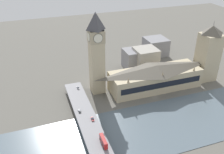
# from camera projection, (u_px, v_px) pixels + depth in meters

# --- Properties ---
(ground_plane) EXTENTS (600.00, 600.00, 0.00)m
(ground_plane) POSITION_uv_depth(u_px,v_px,m) (155.00, 98.00, 224.96)
(ground_plane) COLOR #605E56
(river_water) EXTENTS (59.35, 360.00, 0.30)m
(river_water) POSITION_uv_depth(u_px,v_px,m) (176.00, 121.00, 195.42)
(river_water) COLOR slate
(river_water) RESTS_ON ground_plane
(parliament_hall) EXTENTS (27.02, 86.68, 23.48)m
(parliament_hall) POSITION_uv_depth(u_px,v_px,m) (155.00, 77.00, 235.07)
(parliament_hall) COLOR #C1B28E
(parliament_hall) RESTS_ON ground_plane
(clock_tower) EXTENTS (13.22, 13.22, 74.52)m
(clock_tower) POSITION_uv_depth(u_px,v_px,m) (96.00, 52.00, 215.92)
(clock_tower) COLOR #C1B28E
(clock_tower) RESTS_ON ground_plane
(victoria_tower) EXTENTS (17.92, 17.92, 59.43)m
(victoria_tower) POSITION_uv_depth(u_px,v_px,m) (208.00, 53.00, 243.66)
(victoria_tower) COLOR #C1B28E
(victoria_tower) RESTS_ON ground_plane
(road_bridge) EXTENTS (150.70, 15.01, 6.16)m
(road_bridge) POSITION_uv_depth(u_px,v_px,m) (94.00, 136.00, 173.70)
(road_bridge) COLOR slate
(road_bridge) RESTS_ON ground_plane
(double_decker_bus_lead) EXTENTS (11.73, 2.52, 4.98)m
(double_decker_bus_lead) POSITION_uv_depth(u_px,v_px,m) (103.00, 141.00, 164.15)
(double_decker_bus_lead) COLOR red
(double_decker_bus_lead) RESTS_ON road_bridge
(car_northbound_lead) EXTENTS (4.21, 1.79, 1.47)m
(car_northbound_lead) POSITION_uv_depth(u_px,v_px,m) (80.00, 111.00, 196.14)
(car_northbound_lead) COLOR black
(car_northbound_lead) RESTS_ON road_bridge
(car_northbound_mid) EXTENTS (4.70, 1.87, 1.36)m
(car_northbound_mid) POSITION_uv_depth(u_px,v_px,m) (92.00, 119.00, 187.58)
(car_northbound_mid) COLOR maroon
(car_northbound_mid) RESTS_ON road_bridge
(car_northbound_tail) EXTENTS (4.38, 1.87, 1.35)m
(car_northbound_tail) POSITION_uv_depth(u_px,v_px,m) (78.00, 88.00, 226.79)
(car_northbound_tail) COLOR silver
(car_northbound_tail) RESTS_ON road_bridge
(city_block_west) EXTENTS (22.70, 23.68, 23.53)m
(city_block_west) POSITION_uv_depth(u_px,v_px,m) (145.00, 59.00, 270.17)
(city_block_west) COLOR #A39E93
(city_block_west) RESTS_ON ground_plane
(city_block_center) EXTENTS (25.06, 25.68, 20.40)m
(city_block_center) POSITION_uv_depth(u_px,v_px,m) (156.00, 46.00, 305.57)
(city_block_center) COLOR gray
(city_block_center) RESTS_ON ground_plane
(city_block_east) EXTENTS (21.34, 21.79, 20.85)m
(city_block_east) POSITION_uv_depth(u_px,v_px,m) (134.00, 59.00, 273.30)
(city_block_east) COLOR gray
(city_block_east) RESTS_ON ground_plane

